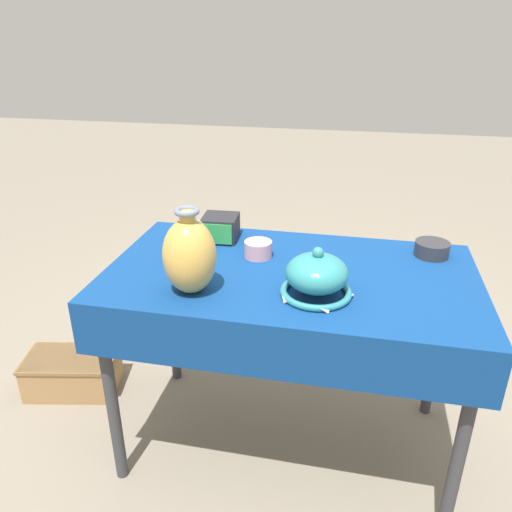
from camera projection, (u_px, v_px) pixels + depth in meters
name	position (u px, v px, depth m)	size (l,w,h in m)	color
ground_plane	(285.00, 440.00, 2.08)	(14.00, 14.00, 0.00)	gray
display_table	(290.00, 292.00, 1.77)	(1.29, 0.73, 0.79)	#38383D
vase_tall_bulbous	(190.00, 255.00, 1.56)	(0.17, 0.17, 0.28)	gold
vase_dome_bell	(317.00, 277.00, 1.56)	(0.23, 0.24, 0.17)	teal
mosaic_tile_box	(220.00, 228.00, 1.99)	(0.14, 0.15, 0.10)	#232328
pot_squat_rose	(258.00, 249.00, 1.84)	(0.10, 0.10, 0.06)	#D19399
jar_round_celadon	(190.00, 237.00, 1.83)	(0.14, 0.14, 0.17)	#A8CCB7
pot_squat_charcoal	(432.00, 249.00, 1.85)	(0.13, 0.13, 0.06)	#2D2D33
wooden_crate	(72.00, 372.00, 2.33)	(0.46, 0.32, 0.18)	#A37A4C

